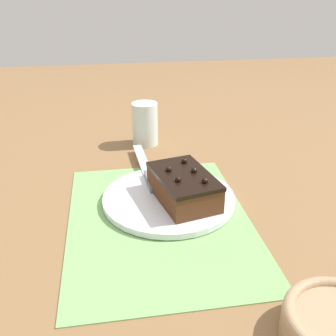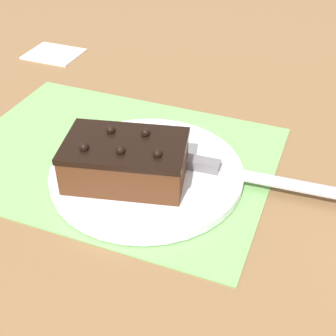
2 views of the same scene
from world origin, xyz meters
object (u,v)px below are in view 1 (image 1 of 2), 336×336
Objects in this scene: drinking_glass at (145,124)px; cake_plate at (169,198)px; serving_knife at (148,173)px; chocolate_cake at (184,187)px.

cake_plate is at bearing 2.45° from drinking_glass.
cake_plate is 0.10m from serving_knife.
drinking_glass is at bearing -177.55° from cake_plate.
drinking_glass is at bearing -173.18° from chocolate_cake.
cake_plate is 1.52× the size of chocolate_cake.
serving_knife is at bearing -153.37° from chocolate_cake.
drinking_glass is (-0.22, 0.02, 0.04)m from serving_knife.
chocolate_cake is at bearing 56.37° from cake_plate.
drinking_glass reaches higher than serving_knife.
cake_plate is at bearing -75.58° from serving_knife.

